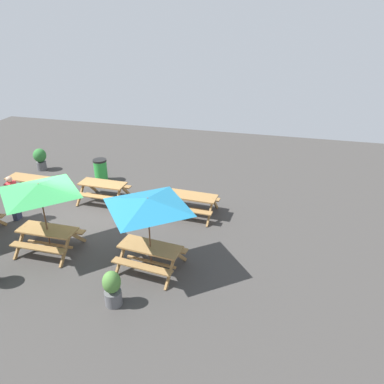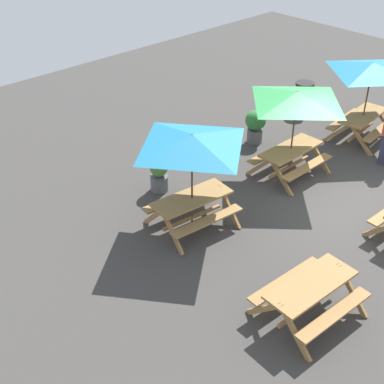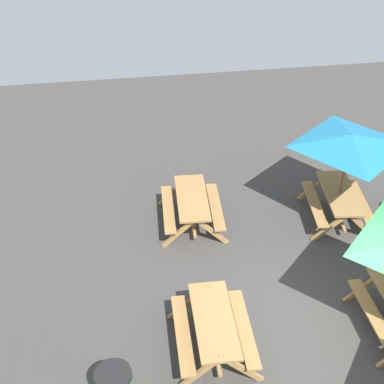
{
  "view_description": "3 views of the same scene",
  "coord_description": "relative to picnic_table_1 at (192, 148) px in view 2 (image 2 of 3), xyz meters",
  "views": [
    {
      "loc": [
        -6.69,
        9.93,
        6.78
      ],
      "look_at": [
        -3.68,
        -1.78,
        0.9
      ],
      "focal_mm": 35.0,
      "sensor_mm": 36.0,
      "label": 1
    },
    {
      "loc": [
        -9.97,
        -5.44,
        7.22
      ],
      "look_at": [
        -3.33,
        1.65,
        0.9
      ],
      "focal_mm": 50.0,
      "sensor_mm": 36.0,
      "label": 2
    },
    {
      "loc": [
        6.09,
        -3.29,
        8.01
      ],
      "look_at": [
        -3.68,
        -1.78,
        0.9
      ],
      "focal_mm": 50.0,
      "sensor_mm": 36.0,
      "label": 3
    }
  ],
  "objects": [
    {
      "name": "picnic_table_3",
      "position": [
        3.37,
        -0.08,
        0.0
      ],
      "size": [
        2.0,
        2.0,
        2.34
      ],
      "rotation": [
        0.0,
        0.0,
        -0.0
      ],
      "color": "olive",
      "rests_on": "ground"
    },
    {
      "name": "picnic_table_5",
      "position": [
        6.48,
        -0.24,
        0.0
      ],
      "size": [
        2.21,
        2.21,
        2.34
      ],
      "rotation": [
        0.0,
        0.0,
        0.11
      ],
      "color": "olive",
      "rests_on": "ground"
    },
    {
      "name": "picnic_table_1",
      "position": [
        0.0,
        0.0,
        0.0
      ],
      "size": [
        2.22,
        2.22,
        2.34
      ],
      "rotation": [
        0.0,
        0.0,
        -0.12
      ],
      "color": "olive",
      "rests_on": "ground"
    },
    {
      "name": "potted_plant_2",
      "position": [
        0.42,
        1.64,
        -1.47
      ],
      "size": [
        0.46,
        0.46,
        1.0
      ],
      "color": "#59595B",
      "rests_on": "ground"
    },
    {
      "name": "ground_plane",
      "position": [
        3.33,
        -1.65,
        -1.99
      ],
      "size": [
        24.67,
        24.67,
        0.0
      ],
      "primitive_type": "plane",
      "color": "#3D3A38",
      "rests_on": "ground"
    },
    {
      "name": "picnic_table_2",
      "position": [
        -0.34,
        -3.43,
        -1.43
      ],
      "size": [
        1.88,
        1.63,
        0.81
      ],
      "rotation": [
        0.0,
        0.0,
        -0.06
      ],
      "color": "olive",
      "rests_on": "ground"
    },
    {
      "name": "potted_plant_0",
      "position": [
        4.08,
        1.72,
        -1.44
      ],
      "size": [
        0.59,
        0.59,
        0.98
      ],
      "color": "#59595B",
      "rests_on": "ground"
    },
    {
      "name": "trash_bin_orange",
      "position": [
        6.79,
        2.07,
        -1.49
      ],
      "size": [
        0.59,
        0.59,
        0.98
      ],
      "color": "orange",
      "rests_on": "ground"
    }
  ]
}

